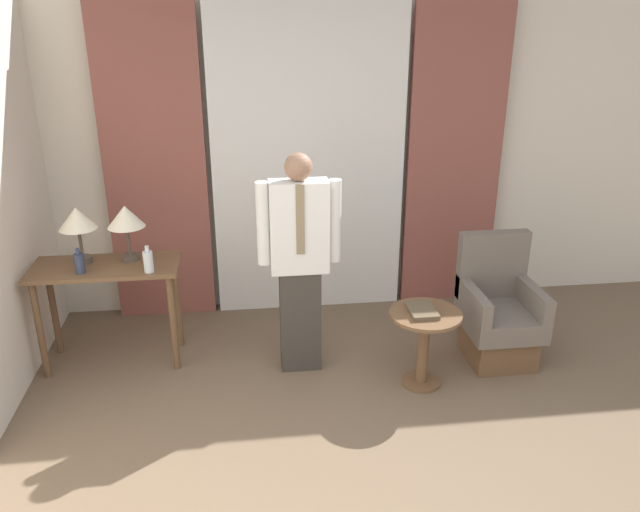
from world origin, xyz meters
name	(u,v)px	position (x,y,z in m)	size (l,w,h in m)	color
wall_back	(307,154)	(0.00, 2.99, 1.35)	(10.00, 0.06, 2.70)	silver
curtain_sheer_center	(309,164)	(0.00, 2.86, 1.29)	(1.60, 0.06, 2.58)	white
curtain_drape_left	(155,169)	(-1.24, 2.86, 1.29)	(0.81, 0.06, 2.58)	brown
curtain_drape_right	(454,160)	(1.24, 2.86, 1.29)	(0.81, 0.06, 2.58)	brown
desk	(108,284)	(-1.56, 2.09, 0.63)	(1.04, 0.47, 0.78)	brown
table_lamp_left	(77,221)	(-1.72, 2.18, 1.09)	(0.27, 0.27, 0.41)	#4C4238
table_lamp_right	(126,219)	(-1.39, 2.18, 1.09)	(0.27, 0.27, 0.41)	#4C4238
bottle_near_edge	(79,263)	(-1.70, 1.97, 0.86)	(0.07, 0.07, 0.18)	#2D3851
bottle_by_lamp	(148,261)	(-1.23, 1.93, 0.86)	(0.07, 0.07, 0.19)	silver
person	(299,257)	(-0.18, 1.83, 0.88)	(0.58, 0.20, 1.61)	#38332D
armchair	(498,316)	(1.31, 1.79, 0.34)	(0.53, 0.59, 0.94)	brown
side_table	(424,336)	(0.65, 1.49, 0.38)	(0.50, 0.50, 0.56)	brown
book	(422,311)	(0.63, 1.50, 0.58)	(0.18, 0.26, 0.03)	brown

